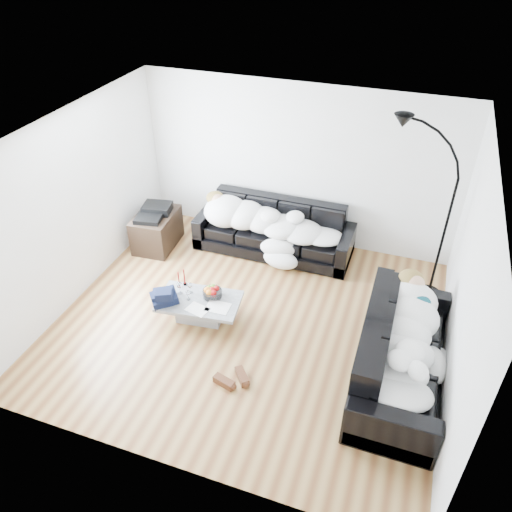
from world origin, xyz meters
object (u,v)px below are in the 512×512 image
(candle_right, at_px, (184,277))
(stereo, at_px, (154,211))
(wine_glass_c, at_px, (188,295))
(coffee_table, at_px, (200,309))
(sofa_back, at_px, (274,229))
(shoes, at_px, (232,379))
(wine_glass_a, at_px, (190,288))
(sofa_right, at_px, (403,352))
(floor_lamp, at_px, (446,228))
(sleeper_back, at_px, (273,219))
(av_cabinet, at_px, (157,230))
(fruit_bowl, at_px, (212,292))
(candle_left, at_px, (179,279))
(wine_glass_b, at_px, (180,288))
(sleeper_right, at_px, (406,339))

(candle_right, height_order, stereo, stereo)
(wine_glass_c, distance_m, candle_right, 0.33)
(coffee_table, xyz_separation_m, wine_glass_c, (-0.14, -0.04, 0.23))
(sofa_back, relative_size, wine_glass_c, 16.52)
(candle_right, height_order, shoes, candle_right)
(coffee_table, height_order, wine_glass_a, wine_glass_a)
(sofa_right, xyz_separation_m, floor_lamp, (0.26, 1.77, 0.68))
(sleeper_back, height_order, av_cabinet, sleeper_back)
(sleeper_back, distance_m, stereo, 1.90)
(av_cabinet, bearing_deg, fruit_bowl, -43.33)
(wine_glass_c, relative_size, candle_left, 0.65)
(wine_glass_b, height_order, floor_lamp, floor_lamp)
(sofa_back, bearing_deg, stereo, -165.41)
(sleeper_back, xyz_separation_m, shoes, (0.38, -2.73, -0.58))
(sofa_right, height_order, sleeper_back, sofa_right)
(wine_glass_c, relative_size, stereo, 0.34)
(sleeper_back, xyz_separation_m, candle_left, (-0.83, -1.65, -0.20))
(sofa_back, distance_m, candle_right, 1.82)
(sofa_right, relative_size, wine_glass_c, 14.75)
(coffee_table, relative_size, fruit_bowl, 4.19)
(sofa_back, relative_size, fruit_bowl, 9.62)
(wine_glass_c, bearing_deg, sleeper_back, 72.52)
(sleeper_back, height_order, coffee_table, sleeper_back)
(sofa_right, relative_size, candle_left, 9.52)
(fruit_bowl, bearing_deg, sleeper_back, 79.61)
(wine_glass_a, height_order, wine_glass_c, wine_glass_a)
(sofa_right, height_order, candle_right, sofa_right)
(fruit_bowl, relative_size, candle_left, 1.11)
(wine_glass_a, xyz_separation_m, shoes, (1.00, -1.00, -0.35))
(sleeper_back, xyz_separation_m, coffee_table, (-0.45, -1.83, -0.47))
(wine_glass_b, xyz_separation_m, shoes, (1.13, -0.95, -0.35))
(sleeper_right, bearing_deg, fruit_bowl, 82.67)
(av_cabinet, relative_size, floor_lamp, 0.37)
(sofa_back, bearing_deg, av_cabinet, -165.41)
(coffee_table, bearing_deg, fruit_bowl, 44.14)
(coffee_table, relative_size, av_cabinet, 1.29)
(sofa_right, height_order, wine_glass_a, sofa_right)
(candle_left, relative_size, shoes, 0.51)
(fruit_bowl, bearing_deg, candle_right, 167.90)
(sofa_right, xyz_separation_m, candle_left, (-3.04, 0.37, -0.02))
(av_cabinet, distance_m, stereo, 0.35)
(coffee_table, xyz_separation_m, fruit_bowl, (0.14, 0.13, 0.24))
(wine_glass_a, height_order, floor_lamp, floor_lamp)
(wine_glass_b, height_order, shoes, wine_glass_b)
(shoes, distance_m, av_cabinet, 3.21)
(av_cabinet, bearing_deg, candle_left, -53.96)
(wine_glass_a, height_order, candle_left, candle_left)
(sleeper_back, bearing_deg, sleeper_right, -42.34)
(shoes, bearing_deg, sleeper_back, 125.01)
(sofa_back, xyz_separation_m, fruit_bowl, (-0.31, -1.74, -0.01))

